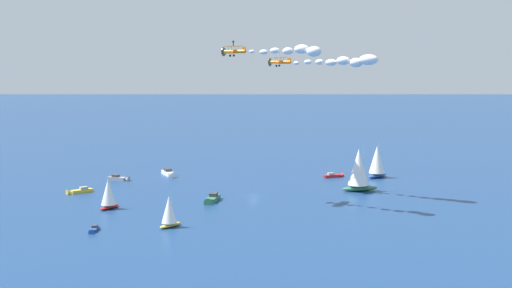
# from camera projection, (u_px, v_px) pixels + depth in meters

# --- Properties ---
(ground_plane) EXTENTS (2000.00, 2000.00, 0.00)m
(ground_plane) POSITION_uv_depth(u_px,v_px,m) (254.00, 195.00, 165.48)
(ground_plane) COLOR navy
(motorboat_near_centre) EXTENTS (5.73, 10.12, 2.86)m
(motorboat_near_centre) POSITION_uv_depth(u_px,v_px,m) (170.00, 173.00, 197.04)
(motorboat_near_centre) COLOR white
(motorboat_near_centre) RESTS_ON ground_plane
(sailboat_far_port) EXTENTS (6.81, 4.46, 8.46)m
(sailboat_far_port) POSITION_uv_depth(u_px,v_px,m) (108.00, 194.00, 148.13)
(sailboat_far_port) COLOR #B21E1E
(sailboat_far_port) RESTS_ON ground_plane
(motorboat_far_stbd) EXTENTS (8.89, 7.18, 2.66)m
(motorboat_far_stbd) POSITION_uv_depth(u_px,v_px,m) (212.00, 199.00, 156.74)
(motorboat_far_stbd) COLOR #33704C
(motorboat_far_stbd) RESTS_ON ground_plane
(motorboat_inshore) EXTENTS (7.58, 3.03, 2.14)m
(motorboat_inshore) POSITION_uv_depth(u_px,v_px,m) (79.00, 191.00, 168.28)
(motorboat_inshore) COLOR gold
(motorboat_inshore) RESTS_ON ground_plane
(sailboat_offshore) EXTENTS (9.25, 5.21, 11.83)m
(sailboat_offshore) POSITION_uv_depth(u_px,v_px,m) (377.00, 161.00, 192.94)
(sailboat_offshore) COLOR #23478C
(sailboat_offshore) RESTS_ON ground_plane
(sailboat_trailing) EXTENTS (10.65, 8.63, 13.90)m
(sailboat_trailing) POSITION_uv_depth(u_px,v_px,m) (359.00, 169.00, 170.61)
(sailboat_trailing) COLOR #33704C
(sailboat_trailing) RESTS_ON ground_plane
(sailboat_ahead) EXTENTS (6.21, 3.64, 7.84)m
(sailboat_ahead) POSITION_uv_depth(u_px,v_px,m) (169.00, 211.00, 130.46)
(sailboat_ahead) COLOR gold
(sailboat_ahead) RESTS_ON ground_plane
(motorboat_mid_cluster) EXTENTS (4.71, 7.56, 2.15)m
(motorboat_mid_cluster) POSITION_uv_depth(u_px,v_px,m) (120.00, 178.00, 188.95)
(motorboat_mid_cluster) COLOR #9E9993
(motorboat_mid_cluster) RESTS_ON ground_plane
(motorboat_outer_ring_a) EXTENTS (4.43, 4.69, 1.49)m
(motorboat_outer_ring_a) POSITION_uv_depth(u_px,v_px,m) (94.00, 230.00, 127.31)
(motorboat_outer_ring_a) COLOR #23478C
(motorboat_outer_ring_a) RESTS_ON ground_plane
(motorboat_outer_ring_b) EXTENTS (6.99, 4.49, 2.00)m
(motorboat_outer_ring_b) POSITION_uv_depth(u_px,v_px,m) (334.00, 176.00, 194.21)
(motorboat_outer_ring_b) COLOR #B21E1E
(motorboat_outer_ring_b) RESTS_ON ground_plane
(biplane_lead) EXTENTS (7.37, 7.05, 3.60)m
(biplane_lead) POSITION_uv_depth(u_px,v_px,m) (234.00, 51.00, 152.55)
(biplane_lead) COLOR orange
(wingwalker_lead) EXTENTS (1.48, 0.47, 1.53)m
(wingwalker_lead) POSITION_uv_depth(u_px,v_px,m) (233.00, 43.00, 152.21)
(wingwalker_lead) COLOR black
(smoke_trail_lead) EXTENTS (6.37, 20.14, 3.14)m
(smoke_trail_lead) POSITION_uv_depth(u_px,v_px,m) (299.00, 51.00, 143.34)
(smoke_trail_lead) COLOR white
(biplane_wingman) EXTENTS (7.37, 7.05, 3.60)m
(biplane_wingman) POSITION_uv_depth(u_px,v_px,m) (279.00, 62.00, 168.25)
(biplane_wingman) COLOR orange
(wingwalker_wingman) EXTENTS (1.48, 0.47, 1.53)m
(wingwalker_wingman) POSITION_uv_depth(u_px,v_px,m) (279.00, 54.00, 167.91)
(wingwalker_wingman) COLOR white
(smoke_trail_wingman) EXTENTS (8.19, 24.27, 3.48)m
(smoke_trail_wingman) POSITION_uv_depth(u_px,v_px,m) (351.00, 61.00, 157.82)
(smoke_trail_wingman) COLOR white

